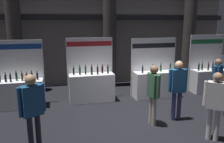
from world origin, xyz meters
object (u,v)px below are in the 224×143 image
object	(u,v)px
exhibitor_booth_3	(208,78)
visitor_4	(217,78)
visitor_1	(178,85)
visitor_3	(153,90)
exhibitor_booth_1	(91,85)
visitor_0	(215,100)
exhibitor_booth_0	(21,91)
visitor_2	(32,106)
exhibitor_booth_2	(156,82)

from	to	relation	value
exhibitor_booth_3	visitor_4	size ratio (longest dim) A/B	1.42
visitor_1	visitor_3	distance (m)	0.85
exhibitor_booth_1	visitor_0	distance (m)	4.45
exhibitor_booth_3	visitor_0	size ratio (longest dim) A/B	1.36
visitor_1	visitor_4	world-z (taller)	visitor_1
exhibitor_booth_0	visitor_1	size ratio (longest dim) A/B	1.27
exhibitor_booth_3	visitor_0	xyz separation A→B (m)	(-2.49, -3.65, 0.46)
visitor_2	visitor_1	bearing A→B (deg)	163.31
exhibitor_booth_1	exhibitor_booth_3	bearing A→B (deg)	0.11
exhibitor_booth_0	visitor_3	xyz separation A→B (m)	(3.90, -2.38, 0.45)
visitor_0	visitor_3	bearing A→B (deg)	-9.27
exhibitor_booth_1	exhibitor_booth_3	size ratio (longest dim) A/B	0.98
exhibitor_booth_1	visitor_3	world-z (taller)	exhibitor_booth_1
visitor_1	visitor_3	xyz separation A→B (m)	(-0.84, -0.14, -0.07)
exhibitor_booth_0	exhibitor_booth_3	bearing A→B (deg)	0.52
exhibitor_booth_0	visitor_4	world-z (taller)	exhibitor_booth_0
exhibitor_booth_0	visitor_0	xyz separation A→B (m)	(5.01, -3.58, 0.47)
visitor_0	visitor_2	world-z (taller)	visitor_2
exhibitor_booth_3	visitor_2	xyz separation A→B (m)	(-6.80, -3.12, 0.52)
exhibitor_booth_1	visitor_1	distance (m)	3.25
exhibitor_booth_2	visitor_4	world-z (taller)	exhibitor_booth_2
exhibitor_booth_2	exhibitor_booth_3	xyz separation A→B (m)	(2.47, 0.13, -0.01)
exhibitor_booth_1	exhibitor_booth_2	bearing A→B (deg)	-2.67
visitor_2	visitor_4	xyz separation A→B (m)	(6.00, 1.59, -0.11)
visitor_1	visitor_2	size ratio (longest dim) A/B	1.00
visitor_2	exhibitor_booth_0	bearing A→B (deg)	-105.15
exhibitor_booth_0	exhibitor_booth_1	world-z (taller)	exhibitor_booth_1
exhibitor_booth_2	visitor_3	xyz separation A→B (m)	(-1.13, -2.33, 0.44)
visitor_1	visitor_3	size ratio (longest dim) A/B	1.04
visitor_2	visitor_3	size ratio (longest dim) A/B	1.04
exhibitor_booth_0	visitor_4	xyz separation A→B (m)	(6.70, -1.46, 0.41)
exhibitor_booth_0	visitor_3	distance (m)	4.59
exhibitor_booth_0	exhibitor_booth_2	xyz separation A→B (m)	(5.03, -0.06, 0.02)
exhibitor_booth_2	visitor_2	world-z (taller)	exhibitor_booth_2
visitor_0	visitor_4	world-z (taller)	visitor_0
visitor_0	visitor_3	distance (m)	1.64
visitor_0	visitor_3	size ratio (longest dim) A/B	1.00
visitor_2	visitor_3	bearing A→B (deg)	163.85
visitor_3	exhibitor_booth_0	bearing A→B (deg)	-130.82
visitor_1	visitor_4	bearing A→B (deg)	-155.51
exhibitor_booth_2	exhibitor_booth_3	distance (m)	2.47
exhibitor_booth_2	visitor_4	size ratio (longest dim) A/B	1.37
exhibitor_booth_0	visitor_0	world-z (taller)	exhibitor_booth_0
visitor_2	visitor_4	distance (m)	6.21
exhibitor_booth_2	visitor_1	bearing A→B (deg)	-97.73
exhibitor_booth_3	exhibitor_booth_2	bearing A→B (deg)	-177.04
exhibitor_booth_0	visitor_1	world-z (taller)	exhibitor_booth_0
exhibitor_booth_2	visitor_4	distance (m)	2.22
exhibitor_booth_0	exhibitor_booth_1	distance (m)	2.49
visitor_0	visitor_4	size ratio (longest dim) A/B	1.04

